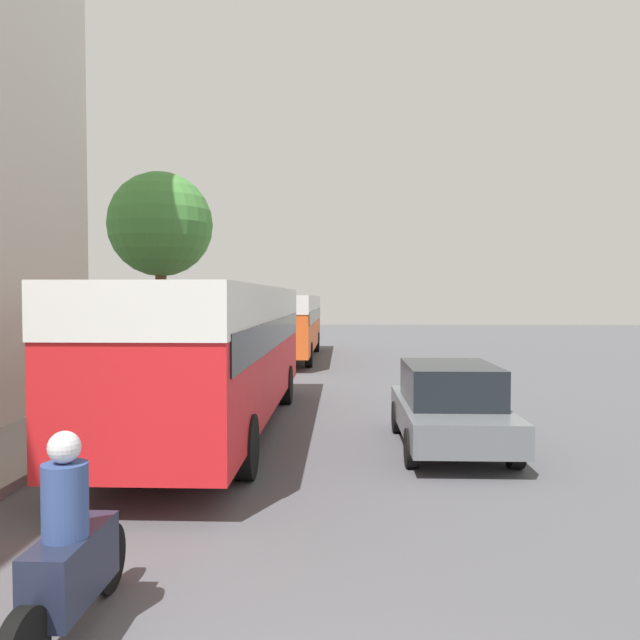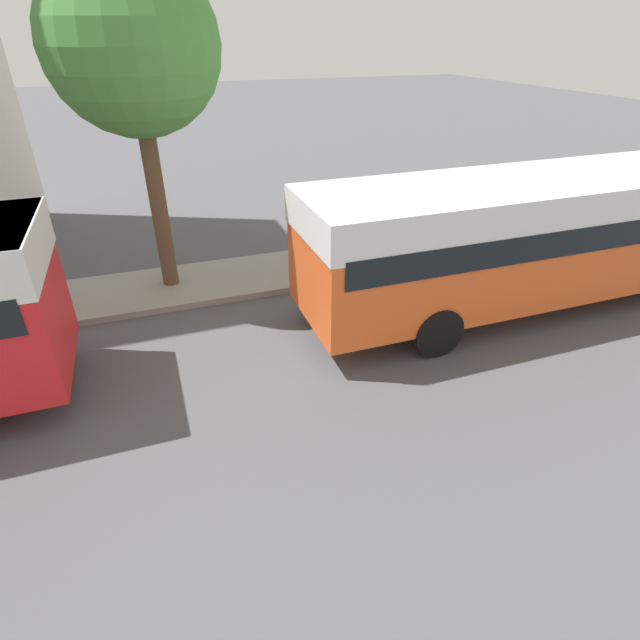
% 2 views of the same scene
% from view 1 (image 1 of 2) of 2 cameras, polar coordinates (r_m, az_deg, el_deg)
% --- Properties ---
extents(bus_lead, '(2.52, 10.96, 3.00)m').
position_cam_1_polar(bus_lead, '(13.06, -9.37, -1.59)').
color(bus_lead, red).
rests_on(bus_lead, ground_plane).
extents(bus_following, '(2.58, 11.42, 2.85)m').
position_cam_1_polar(bus_following, '(28.20, -2.97, 0.25)').
color(bus_following, '#EA5B23').
rests_on(bus_following, ground_plane).
extents(motorcycle_behind_lead, '(0.39, 2.24, 1.73)m').
position_cam_1_polar(motorcycle_behind_lead, '(5.76, -21.94, -19.50)').
color(motorcycle_behind_lead, '#1E2338').
rests_on(motorcycle_behind_lead, ground_plane).
extents(car_crossing, '(1.89, 4.25, 1.56)m').
position_cam_1_polar(car_crossing, '(11.81, 11.77, -7.62)').
color(car_crossing, slate).
rests_on(car_crossing, ground_plane).
extents(street_tree, '(3.37, 3.37, 6.68)m').
position_cam_1_polar(street_tree, '(21.06, -14.39, 8.36)').
color(street_tree, brown).
rests_on(street_tree, sidewalk).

